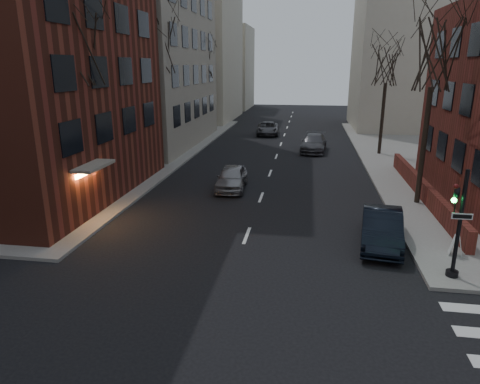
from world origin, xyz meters
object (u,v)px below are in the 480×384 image
car_lane_far (268,128)px  sandwich_board (456,245)px  tree_left_a (72,45)px  car_lane_gray (314,143)px  parked_sedan (382,228)px  streetlamp_far (213,96)px  streetlamp_near (149,115)px  tree_left_c (202,60)px  tree_right_b (387,64)px  traffic_signal (457,231)px  tree_left_b (157,46)px  car_lane_silver (232,178)px  tree_right_a (435,55)px

car_lane_far → sandwich_board: bearing=-75.0°
tree_left_a → car_lane_gray: bearing=57.5°
parked_sedan → sandwich_board: parked_sedan is taller
streetlamp_far → sandwich_board: streetlamp_far is taller
car_lane_gray → sandwich_board: size_ratio=6.40×
car_lane_gray → streetlamp_near: bearing=-131.5°
tree_left_c → parked_sedan: tree_left_c is taller
tree_right_b → traffic_signal: bearing=-92.1°
streetlamp_near → sandwich_board: (16.91, -11.02, -3.68)m
tree_left_b → tree_left_a: bearing=-90.0°
car_lane_silver → car_lane_far: size_ratio=0.86×
streetlamp_near → tree_left_c: bearing=91.9°
car_lane_gray → parked_sedan: bearing=-77.5°
tree_right_a → streetlamp_far: size_ratio=1.55×
tree_left_b → car_lane_far: bearing=66.4°
tree_left_a → car_lane_far: 29.74m
tree_left_a → streetlamp_near: size_ratio=1.63×
traffic_signal → tree_right_b: size_ratio=0.44×
streetlamp_far → tree_left_a: bearing=-91.2°
tree_left_c → tree_left_a: bearing=-90.0°
tree_left_b → tree_left_c: 14.03m
tree_left_c → streetlamp_near: (0.60, -18.00, -3.79)m
tree_left_b → streetlamp_near: tree_left_b is taller
tree_left_a → car_lane_far: bearing=76.1°
sandwich_board → streetlamp_far: bearing=132.6°
car_lane_far → sandwich_board: (10.59, -30.88, -0.15)m
tree_left_c → car_lane_far: (6.91, 1.86, -7.32)m
tree_left_a → streetlamp_far: tree_left_a is taller
tree_left_b → parked_sedan: 21.95m
streetlamp_far → parked_sedan: (14.11, -30.11, -3.46)m
car_lane_gray → traffic_signal: bearing=-73.7°
tree_left_c → tree_right_b: (17.60, -8.00, -0.44)m
traffic_signal → parked_sedan: bearing=125.0°
traffic_signal → tree_right_a: (0.86, 9.01, 6.12)m
tree_left_c → sandwich_board: tree_left_c is taller
tree_left_a → tree_right_a: tree_left_a is taller
tree_left_b → car_lane_silver: (6.76, -6.50, -8.17)m
tree_right_b → sandwich_board: tree_right_b is taller
tree_left_b → tree_right_b: size_ratio=1.18×
tree_left_b → tree_right_b: tree_left_b is taller
tree_left_a → tree_right_b: (17.60, 18.00, -0.88)m
tree_right_b → car_lane_silver: tree_right_b is taller
tree_right_b → tree_left_a: bearing=-134.4°
car_lane_gray → sandwich_board: car_lane_gray is taller
streetlamp_near → car_lane_silver: streetlamp_near is taller
traffic_signal → tree_left_c: bearing=118.4°
tree_right_b → streetlamp_far: 20.01m
traffic_signal → tree_left_a: size_ratio=0.39×
tree_left_b → streetlamp_far: bearing=87.9°
tree_right_b → parked_sedan: size_ratio=1.95×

